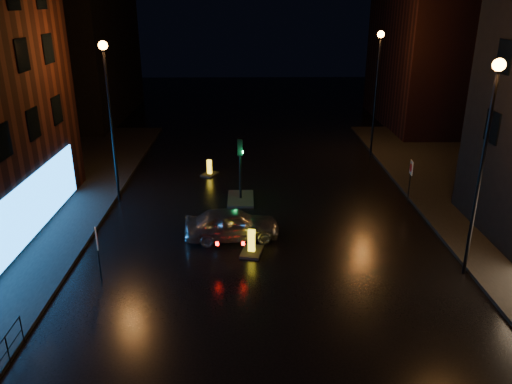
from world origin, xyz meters
TOP-DOWN VIEW (x-y plane):
  - ground at (0.00, 0.00)m, footprint 120.00×120.00m
  - building_far_left at (-16.00, 35.00)m, footprint 8.00×16.00m
  - building_far_right at (15.00, 32.00)m, footprint 8.00×14.00m
  - street_lamp_lfar at (-7.80, 14.00)m, footprint 0.44×0.44m
  - street_lamp_rnear at (7.80, 6.00)m, footprint 0.44×0.44m
  - street_lamp_rfar at (7.80, 22.00)m, footprint 0.44×0.44m
  - traffic_signal at (-1.20, 14.00)m, footprint 1.40×2.40m
  - silver_hatchback at (-1.54, 9.29)m, footprint 4.40×2.11m
  - bollard_near at (-0.66, 7.88)m, footprint 1.08×1.40m
  - bollard_far at (-3.17, 18.19)m, footprint 1.15×1.33m
  - road_sign_left at (-6.50, 5.62)m, footprint 0.22×0.53m
  - road_sign_right at (7.90, 13.72)m, footprint 0.11×0.55m

SIDE VIEW (x-z plane):
  - ground at x=0.00m, z-range 0.00..0.00m
  - bollard_far at x=-3.17m, z-range -0.28..0.71m
  - bollard_near at x=-0.66m, z-range -0.31..0.78m
  - traffic_signal at x=-1.20m, z-range -1.22..2.23m
  - silver_hatchback at x=-1.54m, z-range 0.00..1.45m
  - road_sign_left at x=-6.50m, z-range 0.56..2.80m
  - road_sign_right at x=7.90m, z-range 0.57..2.84m
  - street_lamp_lfar at x=-7.80m, z-range 1.38..9.75m
  - street_lamp_rnear at x=7.80m, z-range 1.38..9.75m
  - street_lamp_rfar at x=7.80m, z-range 1.38..9.75m
  - building_far_right at x=15.00m, z-range 0.00..12.00m
  - building_far_left at x=-16.00m, z-range 0.00..14.00m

